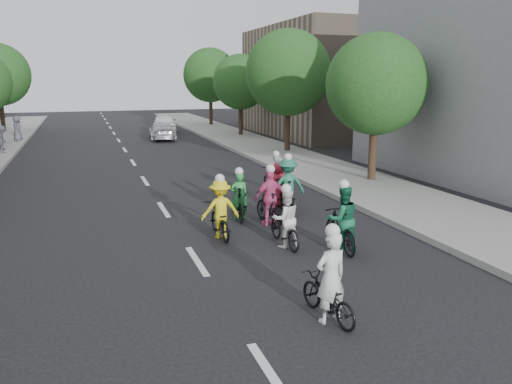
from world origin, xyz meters
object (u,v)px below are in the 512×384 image
cyclist_3 (270,203)px  cyclist_7 (287,189)px  cyclist_4 (278,189)px  cyclist_8 (275,178)px  follow_car_trail (164,123)px  cyclist_1 (341,224)px  cyclist_6 (285,224)px  cyclist_2 (220,214)px  cyclist_5 (239,200)px  follow_car_lead (162,131)px  spectator_2 (17,128)px  cyclist_0 (329,289)px  spectator_0 (2,139)px

cyclist_3 → cyclist_7: (1.04, 1.19, 0.08)m
cyclist_4 → cyclist_8: 2.21m
cyclist_7 → follow_car_trail: 25.28m
cyclist_1 → cyclist_7: bearing=-89.3°
cyclist_6 → follow_car_trail: size_ratio=0.38×
cyclist_2 → cyclist_8: bearing=-126.3°
cyclist_3 → cyclist_4: bearing=-123.4°
cyclist_3 → cyclist_5: size_ratio=1.01×
cyclist_5 → follow_car_lead: bearing=-83.5°
spectator_2 → cyclist_2: bearing=-173.5°
cyclist_2 → cyclist_7: (2.73, 1.88, 0.10)m
cyclist_6 → cyclist_3: bearing=-100.7°
cyclist_0 → follow_car_trail: (2.24, 32.39, 0.19)m
spectator_0 → spectator_2: size_ratio=0.91×
cyclist_5 → follow_car_lead: size_ratio=0.42×
cyclist_0 → follow_car_lead: cyclist_0 is taller
cyclist_3 → cyclist_4: 2.21m
cyclist_0 → cyclist_8: cyclist_0 is taller
follow_car_trail → spectator_2: spectator_2 is taller
cyclist_1 → cyclist_6: size_ratio=1.05×
cyclist_0 → follow_car_lead: size_ratio=0.43×
cyclist_2 → cyclist_3: 1.83m
cyclist_5 → cyclist_8: size_ratio=1.00×
cyclist_1 → cyclist_8: size_ratio=1.03×
cyclist_0 → cyclist_8: size_ratio=1.01×
cyclist_2 → follow_car_trail: bearing=-96.2°
cyclist_4 → cyclist_8: (0.73, 2.08, -0.03)m
follow_car_trail → follow_car_lead: bearing=88.5°
cyclist_0 → cyclist_2: 5.26m
cyclist_3 → follow_car_lead: 22.20m
cyclist_3 → spectator_0: 19.85m
cyclist_2 → spectator_2: spectator_2 is taller
cyclist_0 → cyclist_4: cyclist_0 is taller
cyclist_4 → spectator_0: (-10.29, 15.60, 0.33)m
cyclist_1 → follow_car_trail: (0.27, 29.23, 0.08)m
cyclist_2 → follow_car_trail: 27.31m
cyclist_4 → cyclist_7: 0.79m
cyclist_3 → cyclist_7: cyclist_7 is taller
cyclist_7 → spectator_2: bearing=-59.8°
follow_car_lead → spectator_2: bearing=-1.6°
cyclist_8 → spectator_0: bearing=-60.5°
follow_car_lead → follow_car_trail: size_ratio=0.93×
cyclist_1 → cyclist_2: cyclist_1 is taller
cyclist_1 → follow_car_lead: bearing=-85.1°
cyclist_3 → cyclist_7: size_ratio=0.94×
cyclist_2 → cyclist_1: bearing=140.5°
cyclist_3 → cyclist_6: bearing=74.8°
cyclist_0 → spectator_2: bearing=-83.7°
cyclist_2 → cyclist_4: size_ratio=1.00×
cyclist_5 → cyclist_8: bearing=-118.2°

